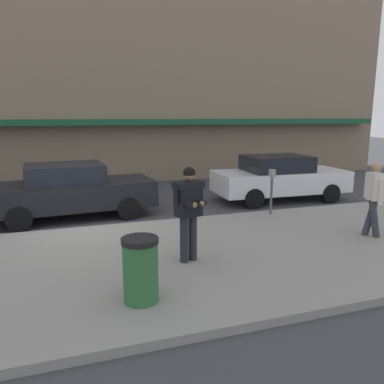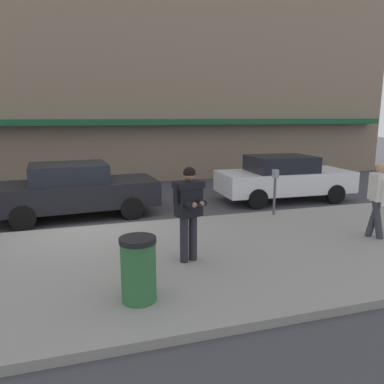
{
  "view_description": "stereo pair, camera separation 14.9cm",
  "coord_description": "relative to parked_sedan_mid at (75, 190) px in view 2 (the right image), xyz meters",
  "views": [
    {
      "loc": [
        -0.29,
        -9.56,
        2.84
      ],
      "look_at": [
        1.8,
        -3.24,
        1.49
      ],
      "focal_mm": 35.0,
      "sensor_mm": 36.0,
      "label": 1
    },
    {
      "loc": [
        -0.15,
        -9.61,
        2.84
      ],
      "look_at": [
        1.8,
        -3.24,
        1.49
      ],
      "focal_mm": 35.0,
      "sensor_mm": 36.0,
      "label": 2
    }
  ],
  "objects": [
    {
      "name": "storefront_facade",
      "position": [
        1.29,
        7.16,
        5.2
      ],
      "size": [
        28.0,
        4.7,
        12.01
      ],
      "color": "#84705B",
      "rests_on": "ground"
    },
    {
      "name": "parking_meter",
      "position": [
        5.29,
        -1.93,
        0.18
      ],
      "size": [
        0.12,
        0.18,
        1.27
      ],
      "color": "#4C4C51",
      "rests_on": "sidewalk"
    },
    {
      "name": "ground_plane",
      "position": [
        0.29,
        -1.33,
        -0.79
      ],
      "size": [
        80.0,
        80.0,
        0.0
      ],
      "primitive_type": "plane",
      "color": "#3D3D42"
    },
    {
      "name": "curb_paint_line",
      "position": [
        1.29,
        -1.28,
        -0.79
      ],
      "size": [
        28.0,
        0.12,
        0.01
      ],
      "primitive_type": "cube",
      "color": "silver",
      "rests_on": "ground"
    },
    {
      "name": "parked_sedan_mid",
      "position": [
        0.0,
        0.0,
        0.0
      ],
      "size": [
        4.63,
        2.19,
        1.54
      ],
      "color": "black",
      "rests_on": "ground"
    },
    {
      "name": "trash_bin",
      "position": [
        0.89,
        -5.77,
        -0.16
      ],
      "size": [
        0.55,
        0.55,
        0.98
      ],
      "color": "#2D6638",
      "rests_on": "sidewalk"
    },
    {
      "name": "parked_sedan_far",
      "position": [
        6.78,
        0.12,
        0.0
      ],
      "size": [
        4.56,
        2.04,
        1.54
      ],
      "color": "silver",
      "rests_on": "ground"
    },
    {
      "name": "man_texting_on_phone",
      "position": [
        2.05,
        -4.5,
        0.46
      ],
      "size": [
        0.62,
        0.64,
        1.81
      ],
      "color": "#23232B",
      "rests_on": "sidewalk"
    },
    {
      "name": "sidewalk",
      "position": [
        1.29,
        -4.18,
        -0.72
      ],
      "size": [
        32.0,
        5.3,
        0.14
      ],
      "primitive_type": "cube",
      "color": "gray",
      "rests_on": "ground"
    },
    {
      "name": "pedestrian_in_light_coat",
      "position": [
        6.48,
        -4.37,
        0.32
      ],
      "size": [
        0.4,
        0.58,
        1.7
      ],
      "color": "#33333D",
      "rests_on": "sidewalk"
    }
  ]
}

